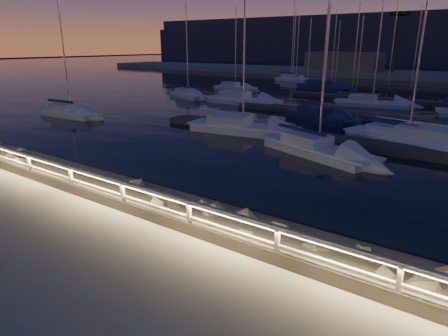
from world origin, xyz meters
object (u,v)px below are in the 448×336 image
at_px(sailboat_i, 234,87).
at_px(sailboat_m, 292,79).
at_px(sailboat_a, 69,112).
at_px(sailboat_e, 187,94).
at_px(sailboat_b, 240,126).
at_px(sailboat_c, 316,147).
at_px(sailboat_h, 405,138).
at_px(sailboat_n, 323,86).
at_px(sailboat_f, 320,115).
at_px(sailboat_j, 242,99).
at_px(sailboat_g, 370,102).
at_px(guard_rail, 102,183).
at_px(sailboat_d, 447,144).

bearing_deg(sailboat_i, sailboat_m, 92.69).
distance_m(sailboat_a, sailboat_e, 15.80).
distance_m(sailboat_b, sailboat_e, 20.20).
bearing_deg(sailboat_c, sailboat_h, 76.28).
relative_size(sailboat_h, sailboat_n, 0.97).
bearing_deg(sailboat_h, sailboat_f, 165.26).
height_order(sailboat_a, sailboat_j, sailboat_j).
bearing_deg(sailboat_f, sailboat_g, 107.41).
distance_m(sailboat_f, sailboat_g, 10.51).
bearing_deg(sailboat_c, guard_rail, -81.93).
bearing_deg(sailboat_b, sailboat_d, 2.52).
bearing_deg(sailboat_e, sailboat_f, 5.40).
bearing_deg(sailboat_a, sailboat_m, 86.51).
bearing_deg(sailboat_e, sailboat_d, 0.43).
relative_size(sailboat_g, sailboat_h, 0.92).
xyz_separation_m(sailboat_d, sailboat_h, (-2.43, 0.34, -0.06)).
xyz_separation_m(sailboat_c, sailboat_i, (-22.73, 24.79, 0.00)).
height_order(sailboat_a, sailboat_f, sailboat_f).
xyz_separation_m(sailboat_d, sailboat_m, (-28.77, 37.10, -0.04)).
distance_m(sailboat_e, sailboat_j, 7.97).
bearing_deg(sailboat_i, sailboat_j, -49.42).
xyz_separation_m(guard_rail, sailboat_m, (-20.11, 55.05, -0.95)).
distance_m(sailboat_g, sailboat_m, 29.05).
xyz_separation_m(sailboat_e, sailboat_m, (-0.02, 27.26, 0.02)).
distance_m(sailboat_b, sailboat_c, 7.29).
height_order(sailboat_g, sailboat_j, sailboat_j).
height_order(sailboat_e, sailboat_g, sailboat_g).
height_order(sailboat_b, sailboat_j, sailboat_j).
height_order(sailboat_f, sailboat_g, sailboat_g).
relative_size(sailboat_i, sailboat_n, 0.77).
bearing_deg(sailboat_a, sailboat_n, 70.43).
xyz_separation_m(sailboat_f, sailboat_n, (-8.95, 22.33, 0.04)).
xyz_separation_m(sailboat_g, sailboat_m, (-19.64, 21.41, 0.02)).
bearing_deg(sailboat_c, sailboat_d, 60.00).
height_order(guard_rail, sailboat_n, sailboat_n).
distance_m(sailboat_c, sailboat_f, 11.15).
height_order(guard_rail, sailboat_d, sailboat_d).
xyz_separation_m(sailboat_e, sailboat_f, (18.59, -4.60, 0.01)).
xyz_separation_m(sailboat_c, sailboat_n, (-13.08, 32.69, 0.06)).
bearing_deg(sailboat_c, sailboat_i, 152.16).
bearing_deg(sailboat_j, sailboat_c, -45.18).
height_order(sailboat_b, sailboat_f, sailboat_b).
xyz_separation_m(sailboat_b, sailboat_d, (12.90, 2.68, 0.02)).
xyz_separation_m(sailboat_c, sailboat_e, (-22.72, 14.96, -0.00)).
xyz_separation_m(sailboat_d, sailboat_e, (-28.75, 9.83, -0.07)).
height_order(guard_rail, sailboat_h, sailboat_h).
xyz_separation_m(sailboat_h, sailboat_m, (-26.34, 36.75, 0.01)).
bearing_deg(sailboat_n, sailboat_i, -124.97).
bearing_deg(guard_rail, sailboat_m, 110.07).
bearing_deg(guard_rail, sailboat_g, 90.81).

